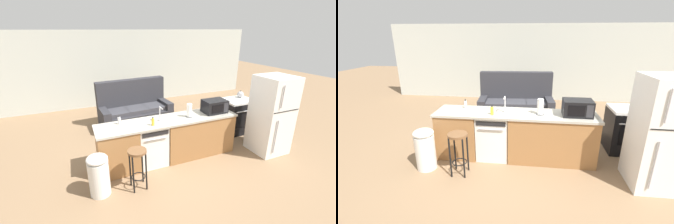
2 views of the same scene
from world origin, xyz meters
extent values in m
plane|color=#896B4C|center=(0.00, 0.00, 0.00)|extent=(24.00, 24.00, 0.00)
cube|color=beige|center=(0.30, 4.20, 1.30)|extent=(10.00, 0.06, 2.60)
cube|color=#9E6B3D|center=(-0.93, 0.00, 0.43)|extent=(0.75, 0.62, 0.86)
cube|color=#9E6B3D|center=(0.83, 0.00, 0.43)|extent=(1.55, 0.62, 0.86)
cube|color=#ADA899|center=(0.15, 0.00, 0.88)|extent=(2.94, 0.66, 0.04)
cube|color=#3F2A18|center=(0.15, 0.00, 0.04)|extent=(2.86, 0.56, 0.08)
cube|color=white|center=(-0.25, 0.00, 0.42)|extent=(0.58, 0.58, 0.84)
cube|color=black|center=(-0.25, -0.30, 0.78)|extent=(0.52, 0.01, 0.08)
cylinder|color=#B2B2B7|center=(-0.25, -0.31, 0.68)|extent=(0.44, 0.02, 0.02)
cube|color=black|center=(2.35, 0.55, 0.42)|extent=(0.76, 0.64, 0.85)
cube|color=black|center=(2.35, 0.22, 0.47)|extent=(0.53, 0.01, 0.43)
cylinder|color=silver|center=(2.35, 0.20, 0.70)|extent=(0.61, 0.03, 0.03)
cube|color=silver|center=(2.35, 0.55, 0.88)|extent=(0.76, 0.64, 0.05)
torus|color=black|center=(2.18, 0.42, 0.89)|extent=(0.16, 0.16, 0.01)
torus|color=black|center=(2.52, 0.42, 0.89)|extent=(0.16, 0.16, 0.01)
torus|color=black|center=(2.18, 0.68, 0.89)|extent=(0.16, 0.16, 0.01)
torus|color=black|center=(2.52, 0.68, 0.89)|extent=(0.16, 0.16, 0.01)
cube|color=white|center=(2.35, -0.55, 0.86)|extent=(0.72, 0.70, 1.72)
cylinder|color=#B2B2B7|center=(2.15, -0.92, 1.39)|extent=(0.02, 0.02, 0.46)
cylinder|color=#B2B2B7|center=(2.15, -0.92, 0.53)|extent=(0.02, 0.02, 0.75)
cube|color=black|center=(1.23, 0.00, 1.04)|extent=(0.50, 0.36, 0.28)
cube|color=black|center=(1.19, -0.18, 1.04)|extent=(0.27, 0.01, 0.18)
cube|color=#2D2D33|center=(1.40, -0.18, 1.04)|extent=(0.11, 0.01, 0.21)
cylinder|color=silver|center=(-0.04, 0.02, 0.92)|extent=(0.07, 0.07, 0.03)
cylinder|color=silver|center=(-0.04, 0.02, 1.06)|extent=(0.02, 0.02, 0.26)
cylinder|color=silver|center=(-0.04, -0.05, 1.19)|extent=(0.02, 0.14, 0.02)
cylinder|color=#4C4C51|center=(0.59, -0.03, 0.91)|extent=(0.14, 0.14, 0.01)
cylinder|color=white|center=(0.59, -0.03, 1.05)|extent=(0.11, 0.11, 0.27)
cylinder|color=yellow|center=(-0.25, -0.15, 0.97)|extent=(0.06, 0.06, 0.14)
cylinder|color=black|center=(-0.25, -0.15, 1.06)|extent=(0.02, 0.02, 0.04)
cylinder|color=silver|center=(-0.82, 0.16, 0.97)|extent=(0.06, 0.06, 0.14)
cylinder|color=black|center=(-0.82, 0.16, 1.06)|extent=(0.02, 0.02, 0.04)
sphere|color=#B2B2B7|center=(2.52, 0.68, 0.99)|extent=(0.17, 0.17, 0.17)
sphere|color=black|center=(2.52, 0.68, 1.08)|extent=(0.03, 0.03, 0.03)
cone|color=#B2B2B7|center=(2.60, 0.68, 1.00)|extent=(0.08, 0.04, 0.06)
cylinder|color=brown|center=(-0.72, -0.67, 0.72)|extent=(0.32, 0.32, 0.04)
cylinder|color=black|center=(-0.83, -0.78, 0.35)|extent=(0.03, 0.03, 0.70)
cylinder|color=black|center=(-0.60, -0.78, 0.35)|extent=(0.03, 0.03, 0.70)
cylinder|color=black|center=(-0.83, -0.56, 0.35)|extent=(0.03, 0.03, 0.70)
cylinder|color=black|center=(-0.60, -0.56, 0.35)|extent=(0.03, 0.03, 0.70)
torus|color=black|center=(-0.72, -0.67, 0.22)|extent=(0.25, 0.25, 0.02)
cylinder|color=white|center=(-1.35, -0.57, 0.31)|extent=(0.34, 0.34, 0.62)
ellipsoid|color=white|center=(-1.35, -0.57, 0.67)|extent=(0.35, 0.35, 0.14)
cube|color=#2D2D33|center=(0.00, 2.04, 0.21)|extent=(2.07, 1.06, 0.42)
cube|color=#2D2D33|center=(-0.03, 2.37, 0.64)|extent=(2.01, 0.40, 1.27)
cube|color=#2D2D33|center=(-0.90, 1.97, 0.31)|extent=(0.27, 0.91, 0.62)
cube|color=#2D2D33|center=(0.89, 2.11, 0.31)|extent=(0.27, 0.91, 0.62)
cube|color=#3B3B41|center=(-0.55, 1.95, 0.48)|extent=(0.61, 0.67, 0.12)
cube|color=#3B3B41|center=(0.00, 1.99, 0.48)|extent=(0.61, 0.67, 0.12)
cube|color=#3B3B41|center=(0.55, 2.03, 0.48)|extent=(0.61, 0.67, 0.12)
camera|label=1|loc=(-1.52, -3.87, 2.63)|focal=24.00mm
camera|label=2|loc=(0.47, -3.83, 2.24)|focal=24.00mm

